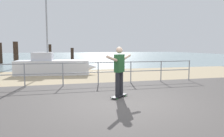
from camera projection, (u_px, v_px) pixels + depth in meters
ground_plane at (142, 115)px, 5.52m from camera, size 24.00×10.00×0.04m
beach_strip at (92, 75)px, 13.23m from camera, size 24.00×6.00×0.04m
sea_surface at (68, 56)px, 40.21m from camera, size 72.00×50.00×0.04m
railing_fence at (81, 70)px, 9.62m from camera, size 11.09×0.05×1.05m
sailboat at (56, 66)px, 13.38m from camera, size 5.04×1.93×4.76m
skateboard at (119, 96)px, 7.34m from camera, size 0.73×0.68×0.08m
skateboarder at (119, 68)px, 7.24m from camera, size 1.14×1.03×1.65m
groyne_post_0 at (0, 53)px, 22.01m from camera, size 0.36×0.36×2.15m
groyne_post_1 at (16, 55)px, 17.09m from camera, size 0.38×0.38×2.14m
groyne_post_2 at (50, 53)px, 24.00m from camera, size 0.32×0.32×2.01m
groyne_post_3 at (72, 55)px, 24.77m from camera, size 0.35×0.35×1.60m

